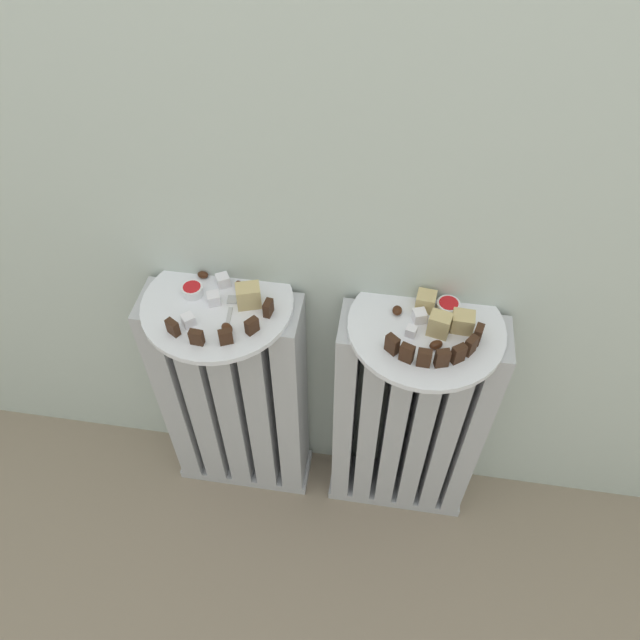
% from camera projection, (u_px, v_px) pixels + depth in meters
% --- Properties ---
extents(ground_plane, '(6.00, 6.00, 0.00)m').
position_uv_depth(ground_plane, '(303.00, 578.00, 1.50)').
color(ground_plane, gray).
extents(radiator_left, '(0.35, 0.12, 0.67)m').
position_uv_depth(radiator_left, '(236.00, 401.00, 1.46)').
color(radiator_left, '#B2B2B7').
rests_on(radiator_left, ground_plane).
extents(radiator_right, '(0.35, 0.12, 0.67)m').
position_uv_depth(radiator_right, '(407.00, 423.00, 1.42)').
color(radiator_right, '#B2B2B7').
rests_on(radiator_right, ground_plane).
extents(plate_left, '(0.31, 0.31, 0.01)m').
position_uv_depth(plate_left, '(218.00, 304.00, 1.21)').
color(plate_left, white).
rests_on(plate_left, radiator_left).
extents(plate_right, '(0.31, 0.31, 0.01)m').
position_uv_depth(plate_right, '(426.00, 327.00, 1.16)').
color(plate_right, white).
rests_on(plate_right, radiator_right).
extents(dark_cake_slice_left_0, '(0.03, 0.03, 0.03)m').
position_uv_depth(dark_cake_slice_left_0, '(173.00, 327.00, 1.13)').
color(dark_cake_slice_left_0, '#382114').
rests_on(dark_cake_slice_left_0, plate_left).
extents(dark_cake_slice_left_1, '(0.03, 0.02, 0.03)m').
position_uv_depth(dark_cake_slice_left_1, '(197.00, 337.00, 1.12)').
color(dark_cake_slice_left_1, '#382114').
rests_on(dark_cake_slice_left_1, plate_left).
extents(dark_cake_slice_left_2, '(0.03, 0.02, 0.03)m').
position_uv_depth(dark_cake_slice_left_2, '(226.00, 337.00, 1.12)').
color(dark_cake_slice_left_2, '#382114').
rests_on(dark_cake_slice_left_2, plate_left).
extents(dark_cake_slice_left_3, '(0.03, 0.03, 0.03)m').
position_uv_depth(dark_cake_slice_left_3, '(252.00, 326.00, 1.14)').
color(dark_cake_slice_left_3, '#382114').
rests_on(dark_cake_slice_left_3, plate_left).
extents(dark_cake_slice_left_4, '(0.02, 0.03, 0.03)m').
position_uv_depth(dark_cake_slice_left_4, '(268.00, 308.00, 1.17)').
color(dark_cake_slice_left_4, '#382114').
rests_on(dark_cake_slice_left_4, plate_left).
extents(marble_cake_slice_left_0, '(0.06, 0.05, 0.05)m').
position_uv_depth(marble_cake_slice_left_0, '(248.00, 296.00, 1.18)').
color(marble_cake_slice_left_0, tan).
rests_on(marble_cake_slice_left_0, plate_left).
extents(turkish_delight_left_0, '(0.03, 0.03, 0.02)m').
position_uv_depth(turkish_delight_left_0, '(214.00, 299.00, 1.19)').
color(turkish_delight_left_0, white).
rests_on(turkish_delight_left_0, plate_left).
extents(turkish_delight_left_1, '(0.03, 0.03, 0.03)m').
position_uv_depth(turkish_delight_left_1, '(223.00, 280.00, 1.22)').
color(turkish_delight_left_1, white).
rests_on(turkish_delight_left_1, plate_left).
extents(turkish_delight_left_2, '(0.03, 0.03, 0.02)m').
position_uv_depth(turkish_delight_left_2, '(188.00, 320.00, 1.15)').
color(turkish_delight_left_2, white).
rests_on(turkish_delight_left_2, plate_left).
extents(medjool_date_left_0, '(0.03, 0.03, 0.02)m').
position_uv_depth(medjool_date_left_0, '(227.00, 328.00, 1.14)').
color(medjool_date_left_0, '#3D1E0F').
rests_on(medjool_date_left_0, plate_left).
extents(medjool_date_left_1, '(0.03, 0.03, 0.01)m').
position_uv_depth(medjool_date_left_1, '(239.00, 285.00, 1.22)').
color(medjool_date_left_1, '#3D1E0F').
rests_on(medjool_date_left_1, plate_left).
extents(medjool_date_left_2, '(0.02, 0.02, 0.01)m').
position_uv_depth(medjool_date_left_2, '(203.00, 275.00, 1.24)').
color(medjool_date_left_2, '#3D1E0F').
rests_on(medjool_date_left_2, plate_left).
extents(jam_bowl_left, '(0.04, 0.04, 0.02)m').
position_uv_depth(jam_bowl_left, '(192.00, 290.00, 1.21)').
color(jam_bowl_left, white).
rests_on(jam_bowl_left, plate_left).
extents(dark_cake_slice_right_0, '(0.03, 0.03, 0.04)m').
position_uv_depth(dark_cake_slice_right_0, '(392.00, 344.00, 1.10)').
color(dark_cake_slice_right_0, '#382114').
rests_on(dark_cake_slice_right_0, plate_right).
extents(dark_cake_slice_right_1, '(0.03, 0.02, 0.04)m').
position_uv_depth(dark_cake_slice_right_1, '(407.00, 353.00, 1.09)').
color(dark_cake_slice_right_1, '#382114').
rests_on(dark_cake_slice_right_1, plate_right).
extents(dark_cake_slice_right_2, '(0.03, 0.02, 0.04)m').
position_uv_depth(dark_cake_slice_right_2, '(424.00, 358.00, 1.08)').
color(dark_cake_slice_right_2, '#382114').
rests_on(dark_cake_slice_right_2, plate_right).
extents(dark_cake_slice_right_3, '(0.03, 0.02, 0.04)m').
position_uv_depth(dark_cake_slice_right_3, '(442.00, 358.00, 1.08)').
color(dark_cake_slice_right_3, '#382114').
rests_on(dark_cake_slice_right_3, plate_right).
extents(dark_cake_slice_right_4, '(0.03, 0.03, 0.04)m').
position_uv_depth(dark_cake_slice_right_4, '(458.00, 354.00, 1.09)').
color(dark_cake_slice_right_4, '#382114').
rests_on(dark_cake_slice_right_4, plate_right).
extents(dark_cake_slice_right_5, '(0.03, 0.03, 0.04)m').
position_uv_depth(dark_cake_slice_right_5, '(471.00, 346.00, 1.10)').
color(dark_cake_slice_right_5, '#382114').
rests_on(dark_cake_slice_right_5, plate_right).
extents(dark_cake_slice_right_6, '(0.02, 0.03, 0.04)m').
position_uv_depth(dark_cake_slice_right_6, '(478.00, 334.00, 1.12)').
color(dark_cake_slice_right_6, '#382114').
rests_on(dark_cake_slice_right_6, plate_right).
extents(marble_cake_slice_right_0, '(0.04, 0.04, 0.04)m').
position_uv_depth(marble_cake_slice_right_0, '(426.00, 301.00, 1.18)').
color(marble_cake_slice_right_0, tan).
rests_on(marble_cake_slice_right_0, plate_right).
extents(marble_cake_slice_right_1, '(0.04, 0.04, 0.04)m').
position_uv_depth(marble_cake_slice_right_1, '(463.00, 322.00, 1.14)').
color(marble_cake_slice_right_1, tan).
rests_on(marble_cake_slice_right_1, plate_right).
extents(marble_cake_slice_right_2, '(0.05, 0.04, 0.05)m').
position_uv_depth(marble_cake_slice_right_2, '(439.00, 324.00, 1.13)').
color(marble_cake_slice_right_2, tan).
rests_on(marble_cake_slice_right_2, plate_right).
extents(turkish_delight_right_0, '(0.02, 0.02, 0.02)m').
position_uv_depth(turkish_delight_right_0, '(411.00, 331.00, 1.14)').
color(turkish_delight_right_0, white).
rests_on(turkish_delight_right_0, plate_right).
extents(turkish_delight_right_1, '(0.03, 0.03, 0.02)m').
position_uv_depth(turkish_delight_right_1, '(419.00, 316.00, 1.16)').
color(turkish_delight_right_1, white).
rests_on(turkish_delight_right_1, plate_right).
extents(medjool_date_right_0, '(0.02, 0.02, 0.01)m').
position_uv_depth(medjool_date_right_0, '(397.00, 310.00, 1.18)').
color(medjool_date_right_0, '#3D1E0F').
rests_on(medjool_date_right_0, plate_right).
extents(medjool_date_right_1, '(0.03, 0.03, 0.02)m').
position_uv_depth(medjool_date_right_1, '(436.00, 345.00, 1.12)').
color(medjool_date_right_1, '#3D1E0F').
rests_on(medjool_date_right_1, plate_right).
extents(jam_bowl_right, '(0.05, 0.05, 0.02)m').
position_uv_depth(jam_bowl_right, '(448.00, 306.00, 1.18)').
color(jam_bowl_right, white).
rests_on(jam_bowl_right, plate_right).
extents(fork, '(0.02, 0.09, 0.00)m').
position_uv_depth(fork, '(230.00, 310.00, 1.18)').
color(fork, '#B7B7BC').
rests_on(fork, plate_left).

